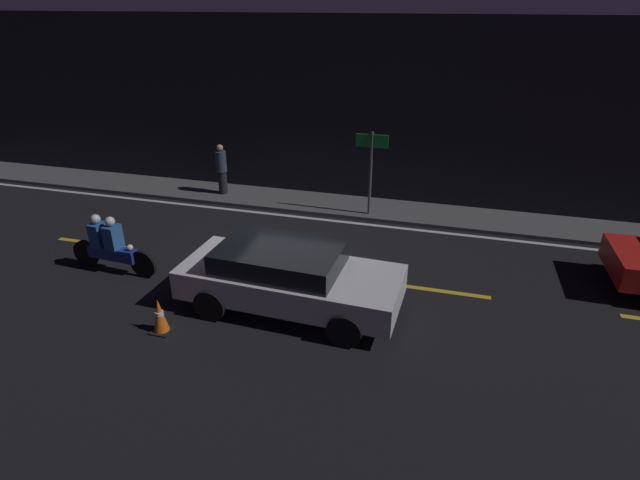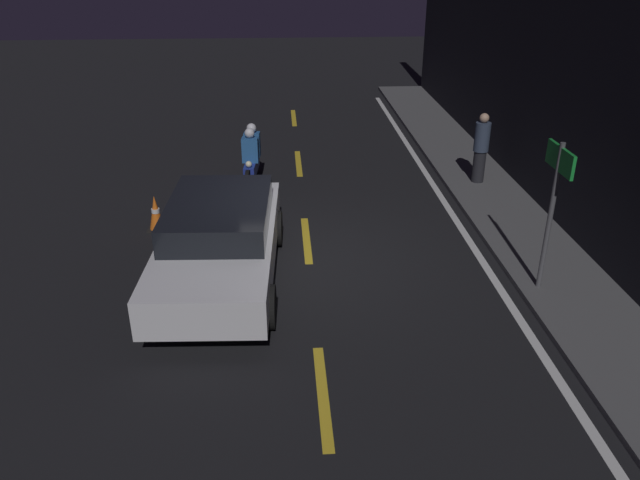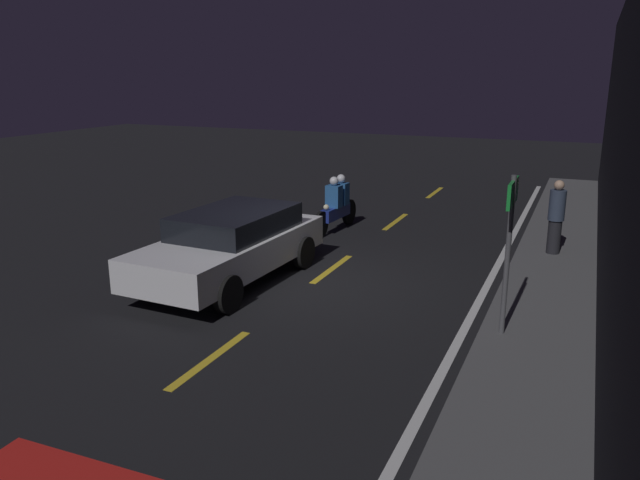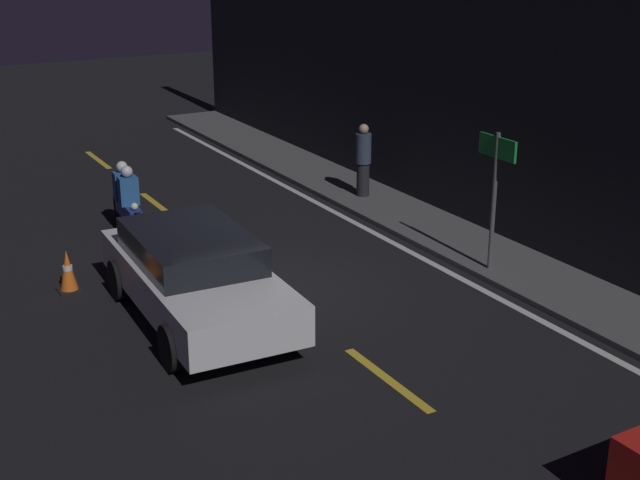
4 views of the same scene
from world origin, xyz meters
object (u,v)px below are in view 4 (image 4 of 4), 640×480
at_px(sedan_white, 195,274).
at_px(traffic_cone_near, 68,271).
at_px(motorcycle, 127,201).
at_px(pedestrian, 363,160).
at_px(shop_sign, 496,174).

bearing_deg(sedan_white, traffic_cone_near, -143.19).
xyz_separation_m(sedan_white, motorcycle, (-4.45, 0.37, -0.09)).
bearing_deg(motorcycle, sedan_white, -0.61).
bearing_deg(pedestrian, shop_sign, -5.02).
bearing_deg(pedestrian, motorcycle, -93.97).
height_order(traffic_cone_near, pedestrian, pedestrian).
distance_m(pedestrian, shop_sign, 4.92).
bearing_deg(traffic_cone_near, shop_sign, 66.74).
distance_m(sedan_white, pedestrian, 6.91).
xyz_separation_m(motorcycle, pedestrian, (0.36, 5.20, 0.25)).
height_order(motorcycle, pedestrian, pedestrian).
xyz_separation_m(traffic_cone_near, pedestrian, (-2.00, 6.99, 0.56)).
relative_size(pedestrian, shop_sign, 0.67).
bearing_deg(motorcycle, pedestrian, 90.16).
xyz_separation_m(motorcycle, shop_sign, (5.18, 4.77, 1.13)).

